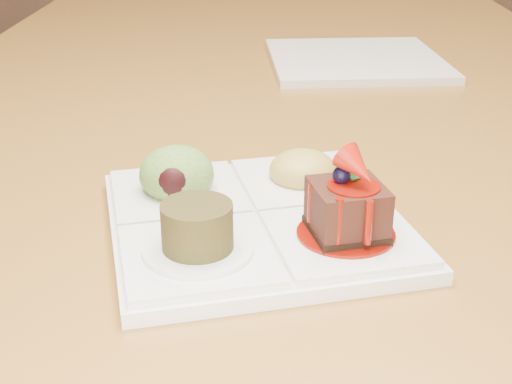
{
  "coord_description": "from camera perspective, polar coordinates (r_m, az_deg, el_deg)",
  "views": [
    {
      "loc": [
        -0.01,
        -1.1,
        1.03
      ],
      "look_at": [
        -0.02,
        -0.57,
        0.79
      ],
      "focal_mm": 50.0,
      "sensor_mm": 36.0,
      "label": 1
    }
  ],
  "objects": [
    {
      "name": "second_plate",
      "position": [
        1.13,
        7.97,
        10.4
      ],
      "size": [
        0.28,
        0.28,
        0.01
      ],
      "primitive_type": "cube",
      "rotation": [
        0.0,
        0.0,
        0.08
      ],
      "color": "white",
      "rests_on": "dining_table"
    },
    {
      "name": "sampler_plate",
      "position": [
        0.59,
        -0.23,
        -1.28
      ],
      "size": [
        0.29,
        0.29,
        0.09
      ],
      "rotation": [
        0.0,
        0.0,
        0.25
      ],
      "color": "white",
      "rests_on": "dining_table"
    },
    {
      "name": "dining_table",
      "position": [
        1.15,
        1.51,
        7.19
      ],
      "size": [
        1.0,
        1.8,
        0.75
      ],
      "color": "olive",
      "rests_on": "ground"
    }
  ]
}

